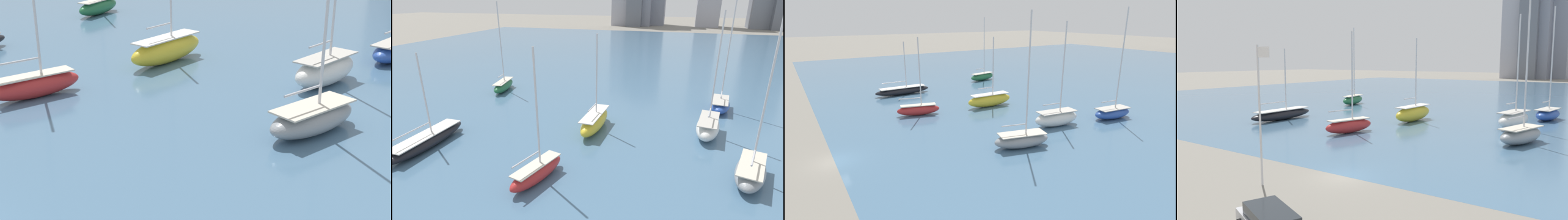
% 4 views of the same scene
% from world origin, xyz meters
% --- Properties ---
extents(ground_plane, '(500.00, 500.00, 0.00)m').
position_xyz_m(ground_plane, '(0.00, 0.00, 0.00)').
color(ground_plane, gray).
extents(harbor_water, '(180.00, 140.00, 0.00)m').
position_xyz_m(harbor_water, '(0.00, 70.00, 0.00)').
color(harbor_water, '#476B89').
rests_on(harbor_water, ground_plane).
extents(flag_pole, '(1.24, 0.14, 9.58)m').
position_xyz_m(flag_pole, '(-3.31, -4.79, 5.26)').
color(flag_pole, silver).
rests_on(flag_pole, ground_plane).
extents(sailboat_gray, '(4.19, 7.17, 15.43)m').
position_xyz_m(sailboat_gray, '(7.89, 19.15, 1.01)').
color(sailboat_gray, gray).
rests_on(sailboat_gray, harbor_water).
extents(sailboat_yellow, '(2.57, 8.36, 11.63)m').
position_xyz_m(sailboat_yellow, '(-8.40, 25.86, 1.17)').
color(sailboat_yellow, yellow).
rests_on(sailboat_yellow, harbor_water).
extents(sailboat_red, '(3.35, 6.78, 11.91)m').
position_xyz_m(sailboat_red, '(-10.37, 13.71, 0.96)').
color(sailboat_red, '#B72828').
rests_on(sailboat_red, harbor_water).
extents(sailboat_blue, '(3.46, 6.74, 16.07)m').
position_xyz_m(sailboat_blue, '(7.12, 37.66, 0.99)').
color(sailboat_blue, '#284CA8').
rests_on(sailboat_blue, harbor_water).
extents(sailboat_white, '(3.52, 7.22, 14.23)m').
position_xyz_m(sailboat_white, '(4.84, 28.09, 1.18)').
color(sailboat_white, white).
rests_on(sailboat_white, harbor_water).
extents(sailboat_green, '(3.21, 7.39, 14.77)m').
position_xyz_m(sailboat_green, '(-28.07, 37.36, 1.03)').
color(sailboat_green, '#236B3D').
rests_on(sailboat_green, harbor_water).
extents(sailboat_black, '(2.46, 10.80, 10.22)m').
position_xyz_m(sailboat_black, '(-24.76, 16.22, 0.81)').
color(sailboat_black, black).
rests_on(sailboat_black, harbor_water).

